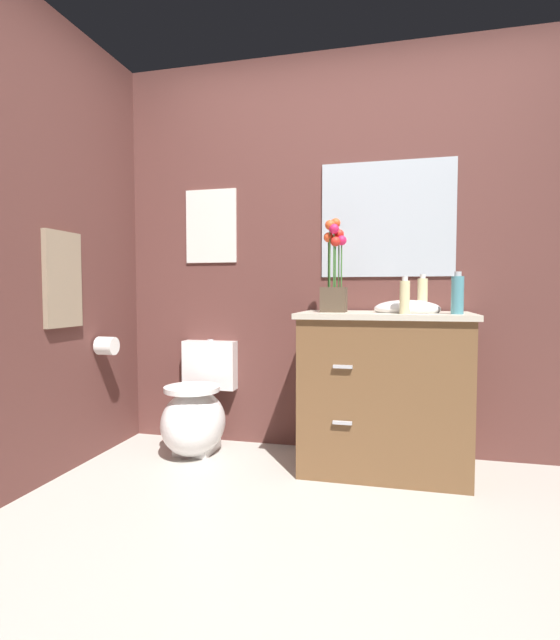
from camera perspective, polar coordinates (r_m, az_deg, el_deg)
The scene contains 13 objects.
ground_plane at distance 1.93m, azimuth 4.06°, elevation -28.12°, with size 10.08×10.08×0.00m, color #B2ADA3.
wall_back at distance 3.08m, azimuth 12.50°, elevation 7.78°, with size 4.70×0.05×2.50m, color brown.
wall_left at distance 2.75m, azimuth -27.85°, elevation 8.05°, with size 0.05×3.99×2.50m, color brown.
toilet at distance 3.12m, azimuth -9.83°, elevation -10.87°, with size 0.38×0.59×0.69m.
vanity_cabinet at distance 2.80m, azimuth 12.21°, elevation -8.03°, with size 0.94×0.56×1.07m.
flower_vase at distance 2.75m, azimuth 6.41°, elevation 4.89°, with size 0.14×0.14×0.53m.
soap_bottle at distance 2.62m, azimuth 20.22°, elevation 2.84°, with size 0.06×0.06×0.22m.
lotion_bottle at distance 2.79m, azimuth 16.48°, elevation 2.87°, with size 0.06×0.06×0.21m.
hand_wash_bottle at distance 2.57m, azimuth 14.52°, elevation 2.68°, with size 0.05×0.05×0.19m.
wall_poster at distance 3.30m, azimuth -8.14°, elevation 10.90°, with size 0.35×0.01×0.48m, color silver.
wall_mirror at distance 3.07m, azimuth 12.55°, elevation 11.55°, with size 0.80×0.01×0.70m, color #B2BCC6.
hanging_towel at distance 2.88m, azimuth -24.27°, elevation 4.38°, with size 0.03×0.28×0.52m, color gray.
toilet_paper_roll at distance 3.11m, azimuth -19.79°, elevation -2.89°, with size 0.11×0.11×0.11m, color white.
Camera 1 is at (0.28, -1.62, 1.00)m, focal length 27.10 mm.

